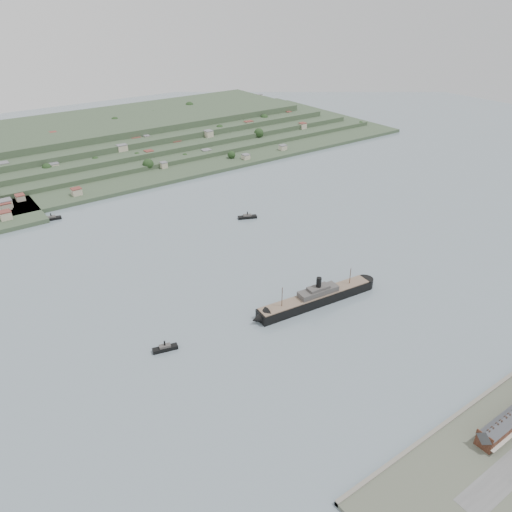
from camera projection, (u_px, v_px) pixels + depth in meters
ground at (304, 276)px, 367.50m from camera, size 1400.00×1400.00×0.00m
far_peninsula at (126, 138)px, 656.43m from camera, size 760.00×309.00×30.00m
steamship at (313, 299)px, 332.25m from camera, size 97.50×20.82×23.39m
tugboat at (165, 348)px, 291.60m from camera, size 15.29×7.44×6.65m
ferry_west at (52, 218)px, 454.25m from camera, size 17.57×7.90×6.37m
ferry_east at (247, 217)px, 457.26m from camera, size 17.81×11.08×6.48m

